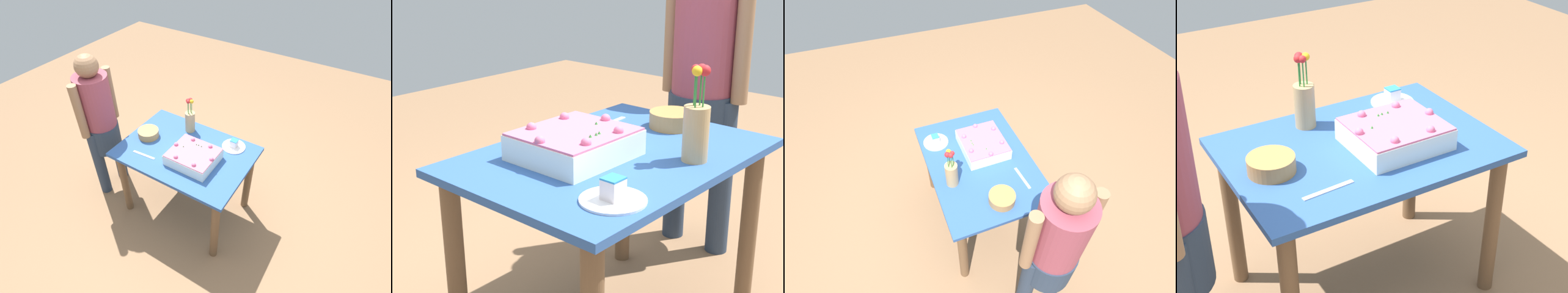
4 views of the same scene
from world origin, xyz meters
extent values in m
plane|color=#926B4B|center=(0.00, 0.00, 0.00)|extent=(8.00, 8.00, 0.00)
cube|color=#2E569B|center=(0.00, 0.00, 0.75)|extent=(1.13, 0.80, 0.03)
cylinder|color=brown|center=(-0.49, -0.32, 0.37)|extent=(0.07, 0.07, 0.73)
cylinder|color=brown|center=(0.49, -0.32, 0.37)|extent=(0.07, 0.07, 0.73)
cylinder|color=brown|center=(-0.49, 0.32, 0.37)|extent=(0.07, 0.07, 0.73)
cylinder|color=brown|center=(0.49, 0.32, 0.37)|extent=(0.07, 0.07, 0.73)
cube|color=white|center=(-0.12, 0.07, 0.81)|extent=(0.38, 0.34, 0.09)
cube|color=#D3668D|center=(-0.12, 0.07, 0.86)|extent=(0.38, 0.33, 0.01)
sphere|color=#D3668D|center=(0.05, 0.07, 0.87)|extent=(0.04, 0.04, 0.04)
sphere|color=#D3668D|center=(-0.04, 0.20, 0.87)|extent=(0.04, 0.04, 0.04)
sphere|color=#D3668D|center=(-0.21, 0.20, 0.87)|extent=(0.04, 0.04, 0.04)
sphere|color=#D3668D|center=(-0.29, 0.07, 0.87)|extent=(0.04, 0.04, 0.04)
sphere|color=#D3668D|center=(-0.21, -0.06, 0.87)|extent=(0.04, 0.04, 0.04)
sphere|color=#D3668D|center=(-0.04, -0.06, 0.87)|extent=(0.04, 0.04, 0.04)
cone|color=#2D8438|center=(-0.10, -0.02, 0.86)|extent=(0.02, 0.02, 0.02)
cone|color=#2D8438|center=(-0.15, -0.02, 0.86)|extent=(0.02, 0.02, 0.02)
cone|color=#2D8438|center=(-0.02, 0.06, 0.86)|extent=(0.02, 0.02, 0.02)
cone|color=#2D8438|center=(-0.12, -0.02, 0.86)|extent=(0.02, 0.02, 0.02)
cylinder|color=white|center=(-0.33, -0.27, 0.77)|extent=(0.20, 0.20, 0.01)
cube|color=white|center=(-0.33, -0.27, 0.80)|extent=(0.06, 0.06, 0.06)
cube|color=#2B84C6|center=(-0.33, -0.27, 0.84)|extent=(0.06, 0.06, 0.01)
cube|color=silver|center=(0.27, 0.24, 0.76)|extent=(0.21, 0.04, 0.00)
cylinder|color=tan|center=(0.12, -0.26, 0.86)|extent=(0.09, 0.09, 0.20)
cylinder|color=#2D8438|center=(0.14, -0.26, 1.02)|extent=(0.01, 0.01, 0.12)
sphere|color=red|center=(0.14, -0.26, 1.08)|extent=(0.04, 0.04, 0.04)
cylinder|color=#2D8438|center=(0.13, -0.25, 1.02)|extent=(0.01, 0.01, 0.12)
sphere|color=red|center=(0.13, -0.25, 1.08)|extent=(0.03, 0.03, 0.03)
cylinder|color=#2D8438|center=(0.11, -0.27, 1.02)|extent=(0.01, 0.01, 0.12)
sphere|color=gold|center=(0.11, -0.27, 1.08)|extent=(0.04, 0.04, 0.04)
cylinder|color=#2D8438|center=(0.13, -0.28, 1.02)|extent=(0.01, 0.01, 0.12)
sphere|color=red|center=(0.13, -0.28, 1.08)|extent=(0.04, 0.04, 0.04)
cylinder|color=#B67F43|center=(0.40, 0.01, 0.80)|extent=(0.19, 0.19, 0.07)
cylinder|color=#28374C|center=(0.86, 0.27, 0.39)|extent=(0.11, 0.11, 0.78)
cylinder|color=#28374C|center=(0.86, 0.01, 0.39)|extent=(0.11, 0.11, 0.78)
cylinder|color=#28374C|center=(0.86, 0.14, 0.66)|extent=(0.31, 0.32, 0.28)
cylinder|color=#943F4E|center=(0.86, 0.14, 1.04)|extent=(0.30, 0.30, 0.52)
sphere|color=#956C4C|center=(0.86, 0.14, 1.39)|extent=(0.20, 0.20, 0.20)
cylinder|color=#956C4C|center=(0.86, 0.33, 1.04)|extent=(0.08, 0.08, 0.52)
cylinder|color=#956C4C|center=(0.86, -0.04, 1.04)|extent=(0.08, 0.08, 0.52)
camera|label=1|loc=(-1.12, 1.62, 2.52)|focal=28.00mm
camera|label=2|loc=(-1.59, -1.27, 1.50)|focal=55.00mm
camera|label=3|loc=(1.48, -0.57, 2.57)|focal=28.00mm
camera|label=4|loc=(1.07, 1.88, 2.00)|focal=55.00mm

